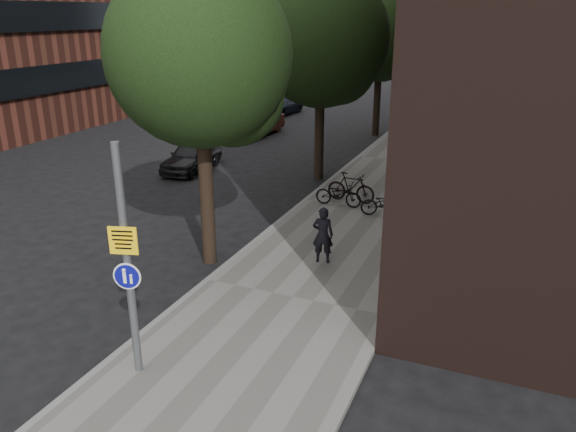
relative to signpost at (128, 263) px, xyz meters
The scene contains 15 objects.
ground 2.61m from the signpost, 13.55° to the left, with size 120.00×120.00×0.00m, color black.
sidewalk 10.65m from the signpost, 81.51° to the left, with size 4.50×60.00×0.12m, color slate.
curb_edge 10.56m from the signpost, 93.95° to the left, with size 0.15×60.00×0.13m, color slate.
street_tree_near 5.85m from the signpost, 104.07° to the left, with size 4.40×4.40×7.50m.
street_tree_mid 13.81m from the signpost, 95.27° to the left, with size 5.00×5.00×7.80m.
street_tree_far 22.67m from the signpost, 93.16° to the left, with size 5.00×5.00×7.80m.
signpost is the anchor object (origin of this frame).
pedestrian 6.06m from the signpost, 75.03° to the left, with size 0.54×0.36×1.49m, color black.
parked_bike_facade_near 10.14m from the signpost, 77.22° to the left, with size 0.54×1.56×0.82m, color black.
parked_bike_facade_far 11.23m from the signpost, 74.24° to the left, with size 0.44×1.57×0.95m, color black.
parked_bike_curb_near 10.27m from the signpost, 86.97° to the left, with size 0.55×1.58×0.83m, color black.
parked_bike_curb_far 10.83m from the signpost, 85.77° to the left, with size 0.48×1.69×1.02m, color black.
parked_car_near 14.16m from the signpost, 117.90° to the left, with size 1.41×3.51×1.20m, color black.
parked_car_mid 21.18m from the signpost, 109.54° to the left, with size 1.32×3.79×1.25m, color #572319.
parked_car_far 27.72m from the signpost, 107.87° to the left, with size 1.58×3.88×1.13m, color black.
Camera 1 is at (4.52, -7.21, 6.24)m, focal length 35.00 mm.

